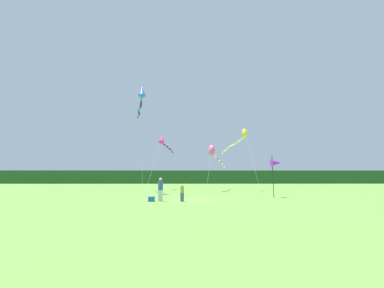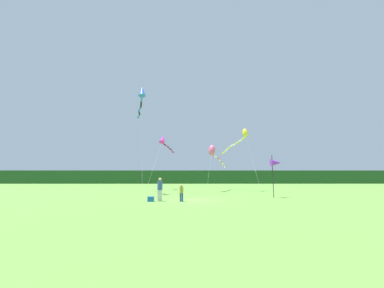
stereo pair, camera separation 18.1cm
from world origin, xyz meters
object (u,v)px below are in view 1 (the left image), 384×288
at_px(kite_rainbow, 213,152).
at_px(kite_blue, 141,95).
at_px(cooler_box, 152,199).
at_px(kite_yellow, 241,137).
at_px(person_child, 182,192).
at_px(kite_magenta, 164,141).
at_px(person_adult, 161,188).
at_px(banner_flag_pole, 276,163).

relative_size(kite_rainbow, kite_blue, 0.57).
distance_m(cooler_box, kite_yellow, 18.21).
bearing_deg(kite_rainbow, person_child, -106.61).
height_order(person_child, kite_magenta, kite_magenta).
height_order(cooler_box, kite_rainbow, kite_rainbow).
relative_size(person_adult, kite_magenta, 0.19).
bearing_deg(kite_yellow, cooler_box, -125.77).
bearing_deg(person_adult, kite_yellow, 55.51).
bearing_deg(person_adult, banner_flag_pole, 16.48).
xyz_separation_m(kite_yellow, kite_blue, (-12.44, -5.92, 3.82)).
distance_m(person_child, kite_yellow, 16.92).
xyz_separation_m(person_child, kite_magenta, (-3.25, 16.50, 6.35)).
distance_m(kite_rainbow, kite_blue, 11.32).
bearing_deg(person_adult, kite_blue, 113.35).
bearing_deg(cooler_box, kite_yellow, 54.23).
distance_m(banner_flag_pole, kite_magenta, 18.07).
height_order(person_adult, banner_flag_pole, banner_flag_pole).
bearing_deg(person_adult, person_child, -10.63).
relative_size(kite_yellow, kite_blue, 0.76).
relative_size(person_adult, kite_yellow, 0.19).
distance_m(person_adult, person_child, 1.71).
bearing_deg(kite_magenta, cooler_box, -86.65).
distance_m(person_adult, kite_yellow, 17.39).
bearing_deg(kite_yellow, kite_rainbow, -158.31).
xyz_separation_m(cooler_box, kite_rainbow, (5.92, 12.10, 4.75)).
bearing_deg(kite_yellow, kite_magenta, 165.57).
relative_size(cooler_box, kite_blue, 0.04).
bearing_deg(cooler_box, kite_blue, 108.61).
bearing_deg(banner_flag_pole, kite_yellow, 94.74).
bearing_deg(kite_blue, person_adult, -66.65).
relative_size(person_child, banner_flag_pole, 0.34).
relative_size(person_child, kite_yellow, 0.14).
bearing_deg(kite_magenta, person_child, -78.84).
height_order(kite_rainbow, kite_blue, kite_blue).
xyz_separation_m(kite_rainbow, kite_yellow, (3.92, 1.56, 2.22)).
relative_size(kite_rainbow, kite_magenta, 0.74).
distance_m(kite_rainbow, kite_yellow, 4.76).
height_order(person_adult, cooler_box, person_adult).
relative_size(person_adult, kite_blue, 0.15).
xyz_separation_m(person_adult, person_child, (1.66, -0.31, -0.26)).
bearing_deg(person_child, person_adult, 169.37).
xyz_separation_m(cooler_box, banner_flag_pole, (10.70, 3.23, 2.88)).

